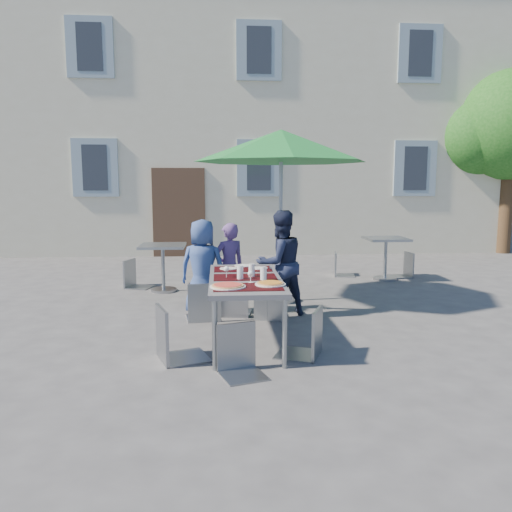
{
  "coord_description": "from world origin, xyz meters",
  "views": [
    {
      "loc": [
        -1.01,
        -5.09,
        1.78
      ],
      "look_at": [
        -0.53,
        1.34,
        0.86
      ],
      "focal_mm": 35.0,
      "sensor_mm": 36.0,
      "label": 1
    }
  ],
  "objects": [
    {
      "name": "dining_table",
      "position": [
        -0.72,
        0.44,
        0.7
      ],
      "size": [
        0.8,
        1.85,
        0.76
      ],
      "color": "#424246",
      "rests_on": "ground"
    },
    {
      "name": "chair_5",
      "position": [
        -0.82,
        -0.52,
        0.52
      ],
      "size": [
        0.5,
        0.5,
        0.89
      ],
      "color": "gray",
      "rests_on": "ground"
    },
    {
      "name": "bg_chair_r_0",
      "position": [
        -1.28,
        3.78,
        0.5
      ],
      "size": [
        0.45,
        0.44,
        0.86
      ],
      "color": "gray",
      "rests_on": "ground"
    },
    {
      "name": "chair_0",
      "position": [
        -1.22,
        1.38,
        0.58
      ],
      "size": [
        0.49,
        0.49,
        0.98
      ],
      "color": "#8F959A",
      "rests_on": "ground"
    },
    {
      "name": "pizza_near_left",
      "position": [
        -0.93,
        -0.12,
        0.77
      ],
      "size": [
        0.37,
        0.37,
        0.03
      ],
      "color": "white",
      "rests_on": "dining_table"
    },
    {
      "name": "cafe_table_1",
      "position": [
        2.13,
        4.02,
        0.57
      ],
      "size": [
        0.75,
        0.75,
        0.8
      ],
      "color": "#9D9FA4",
      "rests_on": "ground"
    },
    {
      "name": "pizza_near_right",
      "position": [
        -0.48,
        -0.03,
        0.77
      ],
      "size": [
        0.32,
        0.32,
        0.03
      ],
      "color": "white",
      "rests_on": "dining_table"
    },
    {
      "name": "chair_3",
      "position": [
        -1.49,
        -0.11,
        0.63
      ],
      "size": [
        0.6,
        0.6,
        1.06
      ],
      "color": "gray",
      "rests_on": "ground"
    },
    {
      "name": "patio_umbrella",
      "position": [
        -0.07,
        2.42,
        2.34
      ],
      "size": [
        2.6,
        2.6,
        2.6
      ],
      "color": "#9D9FA4",
      "rests_on": "ground"
    },
    {
      "name": "chair_1",
      "position": [
        -0.83,
        1.58,
        0.59
      ],
      "size": [
        0.52,
        0.52,
        1.01
      ],
      "color": "#91959C",
      "rests_on": "ground"
    },
    {
      "name": "bg_chair_l_1",
      "position": [
        1.38,
        4.5,
        0.51
      ],
      "size": [
        0.46,
        0.46,
        0.88
      ],
      "color": "gray",
      "rests_on": "ground"
    },
    {
      "name": "place_settings",
      "position": [
        -0.7,
        1.07,
        0.76
      ],
      "size": [
        0.63,
        0.43,
        0.01
      ],
      "color": "white",
      "rests_on": "dining_table"
    },
    {
      "name": "glassware",
      "position": [
        -0.68,
        0.33,
        0.83
      ],
      "size": [
        0.47,
        0.4,
        0.15
      ],
      "color": "silver",
      "rests_on": "dining_table"
    },
    {
      "name": "building",
      "position": [
        -0.0,
        11.5,
        4.85
      ],
      "size": [
        13.6,
        8.2,
        11.1
      ],
      "color": "beige",
      "rests_on": "ground"
    },
    {
      "name": "cafe_table_0",
      "position": [
        -1.95,
        3.28,
        0.56
      ],
      "size": [
        0.74,
        0.74,
        0.8
      ],
      "color": "#9D9FA4",
      "rests_on": "ground"
    },
    {
      "name": "ground",
      "position": [
        0.0,
        0.0,
        0.0
      ],
      "size": [
        90.0,
        90.0,
        0.0
      ],
      "primitive_type": "plane",
      "color": "#3F3E41",
      "rests_on": "ground"
    },
    {
      "name": "child_2",
      "position": [
        -0.18,
        1.57,
        0.72
      ],
      "size": [
        0.81,
        0.65,
        1.45
      ],
      "primitive_type": "imported",
      "rotation": [
        0.0,
        0.0,
        3.55
      ],
      "color": "#1C223D",
      "rests_on": "ground"
    },
    {
      "name": "tree",
      "position": [
        6.55,
        7.54,
        3.25
      ],
      "size": [
        3.6,
        3.0,
        4.7
      ],
      "color": "#422F1C",
      "rests_on": "ground"
    },
    {
      "name": "child_1",
      "position": [
        -0.87,
        1.88,
        0.63
      ],
      "size": [
        0.54,
        0.46,
        1.26
      ],
      "primitive_type": "imported",
      "rotation": [
        0.0,
        0.0,
        3.56
      ],
      "color": "#593D7D",
      "rests_on": "ground"
    },
    {
      "name": "bg_chair_r_1",
      "position": [
        2.6,
        4.3,
        0.53
      ],
      "size": [
        0.44,
        0.44,
        0.91
      ],
      "color": "gray",
      "rests_on": "ground"
    },
    {
      "name": "bg_chair_l_0",
      "position": [
        -2.49,
        3.65,
        0.54
      ],
      "size": [
        0.53,
        0.52,
        0.93
      ],
      "color": "gray",
      "rests_on": "ground"
    },
    {
      "name": "chair_4",
      "position": [
        -0.1,
        -0.1,
        0.57
      ],
      "size": [
        0.57,
        0.57,
        0.98
      ],
      "color": "gray",
      "rests_on": "ground"
    },
    {
      "name": "chair_2",
      "position": [
        -0.34,
        1.38,
        0.52
      ],
      "size": [
        0.5,
        0.5,
        0.9
      ],
      "color": "#91979C",
      "rests_on": "ground"
    },
    {
      "name": "child_0",
      "position": [
        -1.24,
        1.71,
        0.66
      ],
      "size": [
        0.73,
        0.57,
        1.32
      ],
      "primitive_type": "imported",
      "rotation": [
        0.0,
        0.0,
        2.88
      ],
      "color": "navy",
      "rests_on": "ground"
    }
  ]
}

